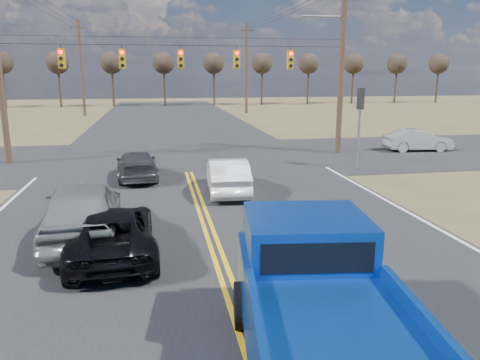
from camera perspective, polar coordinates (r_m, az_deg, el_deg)
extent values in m
plane|color=brown|center=(9.01, 0.48, -17.80)|extent=(160.00, 160.00, 0.00)
cube|color=#28282B|center=(18.26, -5.37, -1.71)|extent=(14.00, 120.00, 0.02)
cube|color=#28282B|center=(26.06, -6.91, 2.69)|extent=(120.00, 12.00, 0.02)
cylinder|color=#473323|center=(27.66, 12.29, 13.49)|extent=(0.32, 0.32, 10.00)
cylinder|color=black|center=(25.69, -7.29, 15.97)|extent=(18.00, 0.02, 0.02)
cylinder|color=black|center=(25.71, -7.31, 16.86)|extent=(18.00, 0.02, 0.02)
cube|color=#B28C14|center=(26.02, -20.94, 13.66)|extent=(0.34, 0.24, 1.00)
cylinder|color=#FF0C05|center=(25.89, -21.06, 14.40)|extent=(0.20, 0.06, 0.20)
cylinder|color=black|center=(25.88, -21.00, 13.67)|extent=(0.20, 0.06, 0.20)
cylinder|color=black|center=(25.87, -20.94, 12.94)|extent=(0.20, 0.06, 0.20)
cube|color=black|center=(25.87, -21.09, 14.64)|extent=(0.24, 0.14, 0.03)
cube|color=#B28C14|center=(25.66, -14.15, 14.13)|extent=(0.34, 0.24, 1.00)
cylinder|color=#FF0C05|center=(25.53, -14.21, 14.88)|extent=(0.20, 0.06, 0.20)
cylinder|color=black|center=(25.52, -14.17, 14.14)|extent=(0.20, 0.06, 0.20)
cylinder|color=black|center=(25.52, -14.13, 13.40)|extent=(0.20, 0.06, 0.20)
cube|color=black|center=(25.51, -14.23, 15.13)|extent=(0.24, 0.14, 0.03)
cube|color=#B28C14|center=(25.66, -7.24, 14.41)|extent=(0.34, 0.24, 1.00)
cylinder|color=#FF0C05|center=(25.53, -7.25, 15.16)|extent=(0.20, 0.06, 0.20)
cylinder|color=black|center=(25.52, -7.22, 14.42)|extent=(0.20, 0.06, 0.20)
cylinder|color=black|center=(25.51, -7.20, 13.68)|extent=(0.20, 0.06, 0.20)
cube|color=black|center=(25.50, -7.25, 15.41)|extent=(0.24, 0.14, 0.03)
cube|color=#B28C14|center=(26.00, -0.41, 14.49)|extent=(0.34, 0.24, 1.00)
cylinder|color=#FF0C05|center=(25.87, -0.36, 15.23)|extent=(0.20, 0.06, 0.20)
cylinder|color=black|center=(25.86, -0.36, 14.50)|extent=(0.20, 0.06, 0.20)
cylinder|color=black|center=(25.85, -0.35, 13.77)|extent=(0.20, 0.06, 0.20)
cube|color=black|center=(25.85, -0.35, 15.48)|extent=(0.24, 0.14, 0.03)
cube|color=#B28C14|center=(26.68, 6.16, 14.38)|extent=(0.34, 0.24, 1.00)
cylinder|color=#FF0C05|center=(26.55, 6.26, 15.10)|extent=(0.20, 0.06, 0.20)
cylinder|color=black|center=(26.54, 6.24, 14.39)|extent=(0.20, 0.06, 0.20)
cylinder|color=black|center=(26.54, 6.23, 13.67)|extent=(0.20, 0.06, 0.20)
cube|color=black|center=(26.53, 6.29, 15.34)|extent=(0.24, 0.14, 0.03)
cylinder|color=slate|center=(23.40, 14.25, 5.18)|extent=(0.12, 0.12, 3.20)
cube|color=black|center=(23.24, 14.50, 9.58)|extent=(0.24, 0.34, 1.00)
cylinder|color=slate|center=(27.32, 9.69, 19.08)|extent=(2.80, 0.10, 0.10)
cube|color=slate|center=(26.91, 6.93, 19.15)|extent=(0.55, 0.22, 0.14)
cylinder|color=#473323|center=(54.14, -18.75, 12.72)|extent=(0.32, 0.32, 10.00)
cube|color=#473323|center=(54.33, -19.08, 17.14)|extent=(1.60, 0.12, 0.12)
cylinder|color=#473323|center=(54.62, 0.80, 13.38)|extent=(0.32, 0.32, 10.00)
cube|color=#473323|center=(54.81, 0.81, 17.77)|extent=(1.60, 0.12, 0.12)
cylinder|color=#33261C|center=(70.40, -26.82, 10.09)|extent=(0.28, 0.28, 5.50)
sphere|color=#2D231C|center=(70.39, -27.09, 12.64)|extent=(3.00, 3.00, 3.00)
cylinder|color=#33261C|center=(68.79, -21.14, 10.57)|extent=(0.28, 0.28, 5.50)
sphere|color=#2D231C|center=(68.77, -21.36, 13.19)|extent=(3.00, 3.00, 3.00)
cylinder|color=#33261C|center=(67.86, -15.23, 10.96)|extent=(0.28, 0.28, 5.50)
sphere|color=#2D231C|center=(67.85, -15.39, 13.61)|extent=(3.00, 3.00, 3.00)
cylinder|color=#33261C|center=(67.65, -9.20, 11.23)|extent=(0.28, 0.28, 5.50)
sphere|color=#2D231C|center=(67.63, -9.30, 13.90)|extent=(3.00, 3.00, 3.00)
cylinder|color=#33261C|center=(68.16, -3.19, 11.39)|extent=(0.28, 0.28, 5.50)
sphere|color=#2D231C|center=(68.14, -3.23, 14.04)|extent=(3.00, 3.00, 3.00)
cylinder|color=#33261C|center=(69.37, 2.67, 11.42)|extent=(0.28, 0.28, 5.50)
sphere|color=#2D231C|center=(69.36, 2.70, 14.02)|extent=(3.00, 3.00, 3.00)
cylinder|color=#33261C|center=(71.26, 8.27, 11.34)|extent=(0.28, 0.28, 5.50)
sphere|color=#2D231C|center=(71.25, 8.36, 13.88)|extent=(3.00, 3.00, 3.00)
cylinder|color=#33261C|center=(73.77, 13.54, 11.17)|extent=(0.28, 0.28, 5.50)
sphere|color=#2D231C|center=(73.75, 13.67, 13.62)|extent=(3.00, 3.00, 3.00)
cylinder|color=#33261C|center=(76.83, 18.42, 10.94)|extent=(0.28, 0.28, 5.50)
sphere|color=#2D231C|center=(76.82, 18.59, 13.28)|extent=(3.00, 3.00, 3.00)
cylinder|color=#33261C|center=(80.39, 22.88, 10.65)|extent=(0.28, 0.28, 5.50)
sphere|color=#2D231C|center=(80.37, 23.08, 12.89)|extent=(3.00, 3.00, 3.00)
cylinder|color=black|center=(8.89, 0.46, -15.03)|extent=(0.45, 0.91, 0.87)
cylinder|color=black|center=(9.24, 13.80, -14.29)|extent=(0.45, 0.91, 0.87)
cube|color=#0E3D9C|center=(7.07, 10.36, -18.13)|extent=(2.89, 6.11, 1.09)
cube|color=#0E3D9C|center=(8.09, 8.04, -6.94)|extent=(2.23, 2.09, 0.78)
cube|color=black|center=(7.26, 9.41, -9.35)|extent=(1.74, 0.28, 0.49)
cube|color=#0E3D9C|center=(5.61, 2.57, -19.07)|extent=(0.55, 3.58, 0.22)
cube|color=#0E3D9C|center=(6.15, 23.08, -17.10)|extent=(0.55, 3.58, 0.22)
imported|color=gray|center=(13.69, -18.62, -3.59)|extent=(2.37, 5.22, 1.74)
imported|color=black|center=(12.44, -15.33, -6.14)|extent=(2.41, 4.71, 1.27)
imported|color=silver|center=(18.24, -1.54, 0.56)|extent=(1.74, 4.30, 1.39)
imported|color=#38373D|center=(21.18, -12.48, 1.78)|extent=(2.03, 4.33, 1.22)
imported|color=#A4A5AC|center=(30.05, 20.85, 4.55)|extent=(1.66, 4.03, 1.30)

